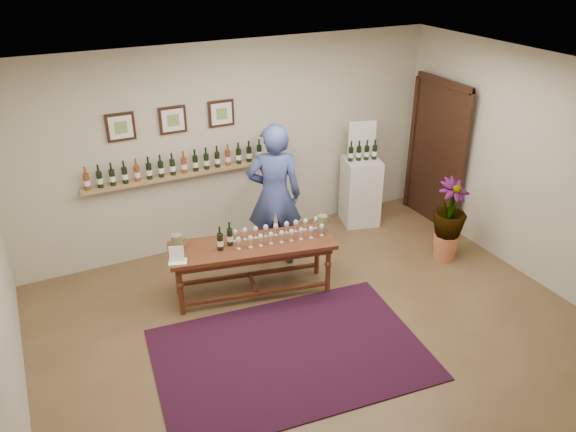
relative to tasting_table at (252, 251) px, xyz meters
name	(u,v)px	position (x,y,z in m)	size (l,w,h in m)	color
ground	(320,333)	(0.35, -1.05, -0.59)	(6.00, 6.00, 0.00)	brown
room_shell	(387,156)	(2.46, 0.80, 0.53)	(6.00, 6.00, 6.00)	beige
rug	(290,354)	(-0.10, -1.23, -0.58)	(2.80, 1.87, 0.01)	#400B12
tasting_table	(252,251)	(0.00, 0.00, 0.00)	(2.04, 1.00, 0.69)	#3F1B0F
table_glasses	(279,232)	(0.34, -0.03, 0.19)	(1.19, 0.27, 0.16)	silver
table_bottles	(225,235)	(-0.31, 0.06, 0.26)	(0.30, 0.17, 0.32)	black
pitcher_left	(177,244)	(-0.84, 0.19, 0.22)	(0.15, 0.15, 0.23)	olive
pitcher_right	(322,224)	(0.90, -0.10, 0.21)	(0.14, 0.14, 0.22)	olive
menu_card	(177,254)	(-0.91, 0.01, 0.20)	(0.20, 0.15, 0.18)	white
display_pedestal	(360,191)	(2.21, 1.05, -0.08)	(0.51, 0.51, 1.02)	silver
pedestal_bottles	(363,151)	(2.20, 1.03, 0.57)	(0.28, 0.08, 0.28)	black
info_sign	(362,138)	(2.25, 1.15, 0.72)	(0.42, 0.02, 0.57)	white
potted_plant	(449,220)	(2.66, -0.40, -0.01)	(0.56, 0.56, 1.00)	#C76E42
person	(274,196)	(0.57, 0.57, 0.38)	(0.71, 0.46, 1.94)	#35457F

